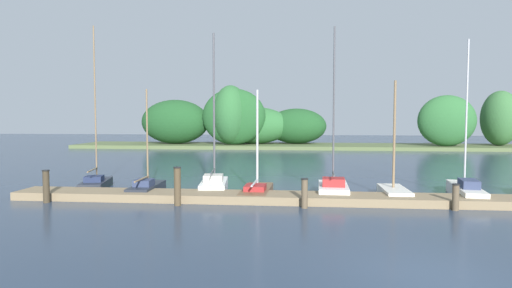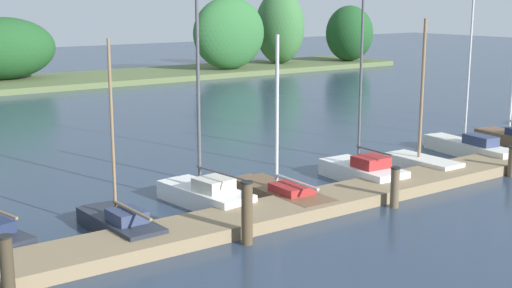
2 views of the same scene
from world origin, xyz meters
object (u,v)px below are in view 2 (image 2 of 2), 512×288
(sailboat_4, at_px, (361,169))
(mooring_piling_1, at_px, (247,213))
(sailboat_6, at_px, (468,146))
(sailboat_2, at_px, (203,191))
(sailboat_7, at_px, (512,135))
(mooring_piling_0, at_px, (7,269))
(sailboat_5, at_px, (420,161))
(mooring_piling_3, at_px, (512,161))
(sailboat_3, at_px, (280,191))
(sailboat_1, at_px, (119,222))
(mooring_piling_2, at_px, (395,187))

(sailboat_4, distance_m, mooring_piling_1, 7.16)
(sailboat_4, bearing_deg, sailboat_6, -84.90)
(sailboat_6, bearing_deg, sailboat_2, 95.71)
(sailboat_7, xyz_separation_m, mooring_piling_0, (-21.70, -3.37, 0.35))
(sailboat_5, bearing_deg, mooring_piling_0, 99.31)
(sailboat_6, bearing_deg, mooring_piling_3, 161.53)
(sailboat_3, height_order, sailboat_5, sailboat_5)
(sailboat_1, distance_m, sailboat_2, 3.22)
(mooring_piling_0, bearing_deg, sailboat_4, 12.49)
(sailboat_2, distance_m, sailboat_3, 2.36)
(sailboat_7, bearing_deg, mooring_piling_1, 110.25)
(sailboat_1, bearing_deg, sailboat_6, -90.35)
(mooring_piling_3, bearing_deg, sailboat_5, 127.92)
(sailboat_4, distance_m, sailboat_5, 2.70)
(mooring_piling_2, bearing_deg, sailboat_6, 22.56)
(sailboat_3, xyz_separation_m, mooring_piling_1, (-3.05, -2.61, 0.54))
(mooring_piling_3, bearing_deg, mooring_piling_0, -179.57)
(sailboat_3, xyz_separation_m, sailboat_5, (6.23, -0.05, 0.06))
(sailboat_2, distance_m, mooring_piling_1, 3.59)
(mooring_piling_0, height_order, mooring_piling_3, mooring_piling_0)
(sailboat_3, bearing_deg, sailboat_6, -85.89)
(sailboat_4, xyz_separation_m, mooring_piling_2, (-1.35, -2.77, 0.21))
(mooring_piling_1, relative_size, mooring_piling_3, 1.53)
(mooring_piling_1, bearing_deg, sailboat_6, 13.66)
(sailboat_2, height_order, mooring_piling_3, sailboat_2)
(sailboat_3, xyz_separation_m, sailboat_4, (3.54, 0.17, 0.13))
(sailboat_3, distance_m, mooring_piling_3, 8.46)
(sailboat_1, relative_size, sailboat_3, 1.01)
(sailboat_7, bearing_deg, sailboat_3, 101.72)
(mooring_piling_0, xyz_separation_m, mooring_piling_2, (11.02, -0.03, -0.10))
(mooring_piling_2, bearing_deg, mooring_piling_3, 1.51)
(sailboat_4, bearing_deg, sailboat_5, -92.14)
(mooring_piling_3, bearing_deg, sailboat_6, 63.80)
(sailboat_4, height_order, mooring_piling_2, sailboat_4)
(sailboat_4, bearing_deg, sailboat_3, 95.19)
(sailboat_3, distance_m, sailboat_6, 9.53)
(sailboat_5, distance_m, sailboat_6, 3.32)
(mooring_piling_1, height_order, mooring_piling_3, mooring_piling_1)
(sailboat_3, bearing_deg, mooring_piling_2, -138.43)
(sailboat_4, xyz_separation_m, sailboat_7, (9.34, 0.63, -0.04))
(sailboat_5, relative_size, mooring_piling_0, 3.77)
(sailboat_6, bearing_deg, mooring_piling_0, 107.06)
(sailboat_3, distance_m, mooring_piling_0, 9.20)
(sailboat_6, bearing_deg, sailboat_1, 99.59)
(sailboat_4, relative_size, sailboat_6, 1.09)
(sailboat_1, distance_m, mooring_piling_1, 3.45)
(sailboat_2, height_order, mooring_piling_2, sailboat_2)
(mooring_piling_0, bearing_deg, sailboat_2, 27.33)
(sailboat_1, bearing_deg, sailboat_4, -90.88)
(sailboat_5, bearing_deg, mooring_piling_2, 122.08)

